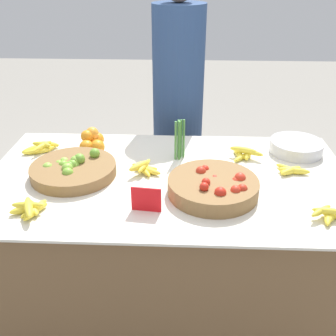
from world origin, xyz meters
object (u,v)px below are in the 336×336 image
metal_bowl (296,147)px  vendor_person (178,118)px  price_sign (146,200)px  tomato_basket (213,186)px  lime_bowl (73,169)px

metal_bowl → vendor_person: vendor_person is taller
metal_bowl → price_sign: (-0.76, -0.60, 0.02)m
tomato_basket → price_sign: price_sign is taller
tomato_basket → vendor_person: 1.00m
metal_bowl → tomato_basket: bearing=-136.6°
lime_bowl → tomato_basket: size_ratio=1.02×
tomato_basket → metal_bowl: 0.65m
lime_bowl → tomato_basket: 0.69m
vendor_person → tomato_basket: bearing=-79.7°
lime_bowl → vendor_person: (0.49, 0.84, -0.05)m
vendor_person → price_sign: bearing=-95.4°
metal_bowl → price_sign: price_sign is taller
tomato_basket → metal_bowl: size_ratio=1.43×
lime_bowl → tomato_basket: bearing=-12.0°
lime_bowl → vendor_person: 0.98m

